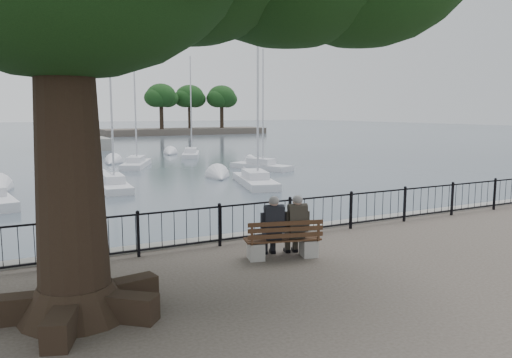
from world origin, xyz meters
TOP-DOWN VIEW (x-y plane):
  - harbor at (0.00, 3.00)m, footprint 260.00×260.00m
  - railing at (0.00, 2.50)m, footprint 22.06×0.06m
  - bench at (-0.13, 0.91)m, footprint 1.78×0.92m
  - person_left at (-0.32, 1.07)m, footprint 0.53×0.77m
  - person_right at (0.20, 0.93)m, footprint 0.53×0.77m
  - lion_monument at (2.00, 49.92)m, footprint 6.41×6.41m
  - sailboat_b at (-0.23, 19.34)m, footprint 1.70×5.16m
  - sailboat_c at (7.49, 17.18)m, footprint 3.00×6.00m
  - sailboat_d at (11.49, 24.04)m, footprint 3.20×5.18m
  - sailboat_f at (3.59, 29.78)m, footprint 3.58×5.59m
  - sailboat_g at (10.36, 36.23)m, footprint 3.30×5.34m
  - sailboat_i at (0.17, 33.48)m, footprint 1.66×5.67m
  - far_shore at (25.54, 79.46)m, footprint 30.00×8.60m

SIDE VIEW (x-z plane):
  - sailboat_d at x=11.49m, z-range -5.15..3.72m
  - sailboat_g at x=10.36m, z-range -5.44..4.03m
  - sailboat_c at x=7.49m, z-range -5.90..4.50m
  - sailboat_b at x=-0.23m, z-range -5.95..4.59m
  - sailboat_f at x=3.59m, z-range -6.49..5.17m
  - sailboat_i at x=0.17m, z-range -6.77..5.47m
  - harbor at x=0.00m, z-range -1.10..0.10m
  - bench at x=-0.13m, z-range -0.14..0.77m
  - railing at x=0.00m, z-range 0.06..1.06m
  - person_left at x=-0.32m, z-range -0.06..1.37m
  - person_right at x=0.20m, z-range -0.06..1.37m
  - lion_monument at x=2.00m, z-range -3.30..6.05m
  - far_shore at x=25.54m, z-range -1.59..7.59m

